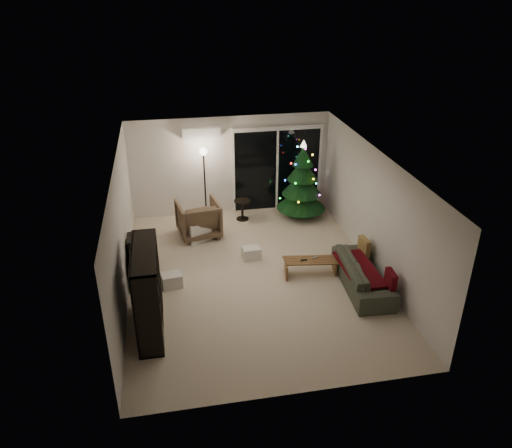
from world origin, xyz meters
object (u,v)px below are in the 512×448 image
Objects in this scene: bookshelf at (136,293)px; coffee_table at (311,267)px; media_cabinet at (141,260)px; armchair at (198,219)px; sofa at (363,274)px; christmas_tree at (302,179)px.

bookshelf is 1.43× the size of coffee_table.
bookshelf reaches higher than media_cabinet.
bookshelf is at bearing -100.23° from media_cabinet.
bookshelf is at bearing -152.40° from coffee_table.
armchair reaches higher than coffee_table.
coffee_table is at bearing 125.80° from armchair.
christmas_tree is at bearing 9.51° from sofa.
media_cabinet is at bearing 41.61° from armchair.
media_cabinet is at bearing -151.23° from christmas_tree.
armchair is 0.87× the size of coffee_table.
coffee_table is (2.11, -2.14, -0.26)m from armchair.
armchair is 4.08m from sofa.
coffee_table is 2.92m from christmas_tree.
christmas_tree reaches higher than coffee_table.
sofa is at bearing 31.51° from bookshelf.
bookshelf is 3.66m from coffee_table.
armchair is at bearing 92.54° from bookshelf.
christmas_tree is at bearing 87.09° from coffee_table.
media_cabinet is 3.46m from coffee_table.
armchair is at bearing 142.80° from coffee_table.
bookshelf reaches higher than coffee_table.
media_cabinet is at bearing 78.17° from sofa.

